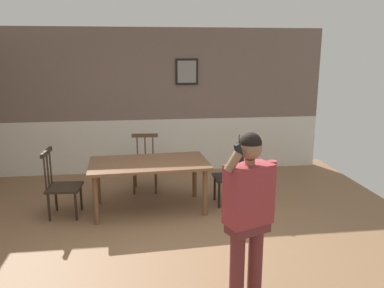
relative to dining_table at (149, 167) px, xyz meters
The scene contains 7 objects.
ground_plane 1.38m from the dining_table, 78.40° to the right, with size 7.04×7.04×0.00m, color #846042.
room_back_partition 2.11m from the dining_table, 82.91° to the left, with size 6.40×0.17×2.76m.
dining_table is the anchor object (origin of this frame).
chair_near_window 0.89m from the dining_table, 93.19° to the left, with size 0.47×0.47×0.95m.
chair_by_doorway 1.27m from the dining_table, ahead, with size 0.43×0.43×0.92m.
chair_at_table_head 1.27m from the dining_table, behind, with size 0.49×0.49×0.98m.
person_figure 2.50m from the dining_table, 69.80° to the right, with size 0.54×0.38×1.64m.
Camera 1 is at (-0.34, -4.38, 2.32)m, focal length 36.69 mm.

